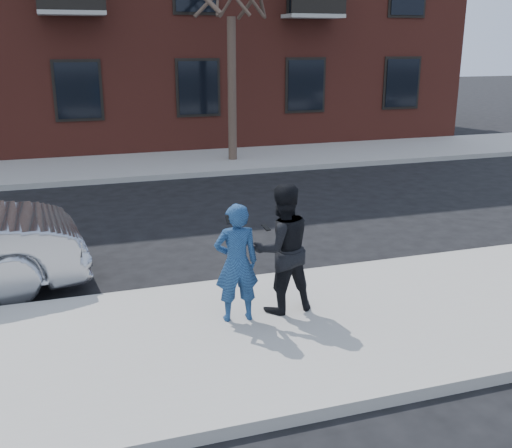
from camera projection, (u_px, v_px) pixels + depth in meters
name	position (u px, v px, depth m)	size (l,w,h in m)	color
ground	(124.00, 354.00, 7.31)	(100.00, 100.00, 0.00)	black
near_sidewalk	(126.00, 358.00, 7.06)	(50.00, 3.50, 0.15)	#9A9692
near_curb	(112.00, 298.00, 8.70)	(50.00, 0.10, 0.15)	#999691
far_sidewalk	(83.00, 169.00, 17.53)	(50.00, 3.50, 0.15)	#9A9692
far_curb	(86.00, 182.00, 15.89)	(50.00, 0.10, 0.15)	#999691
man_hoodie	(236.00, 263.00, 7.67)	(0.60, 0.50, 1.58)	navy
man_peacoat	(282.00, 248.00, 7.92)	(0.91, 0.74, 1.76)	black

